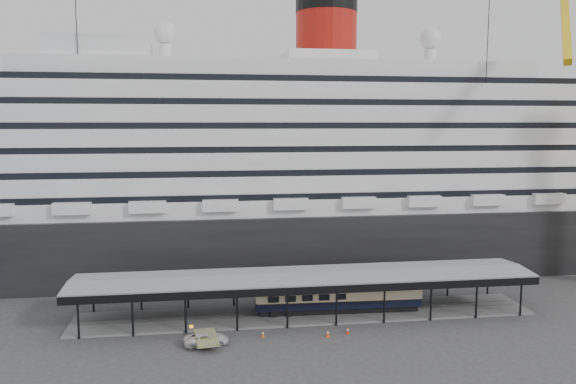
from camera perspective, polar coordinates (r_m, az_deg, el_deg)
ground at (r=66.27m, az=2.60°, el=-13.78°), size 200.00×200.00×0.00m
cruise_ship at (r=93.72m, az=-0.98°, el=3.87°), size 130.00×30.00×43.90m
platform_canopy at (r=70.14m, az=1.83°, el=-10.54°), size 56.00×9.18×5.30m
port_truck at (r=62.33m, az=-8.31°, el=-14.58°), size 4.94×2.67×1.32m
pullman_carriage at (r=70.90m, az=5.13°, el=-10.27°), size 20.70×3.42×20.24m
traffic_cone_left at (r=64.05m, az=-2.56°, el=-14.20°), size 0.45×0.45×0.71m
traffic_cone_mid at (r=64.13m, az=4.06°, el=-14.13°), size 0.53×0.53×0.80m
traffic_cone_right at (r=65.22m, az=6.08°, el=-13.80°), size 0.41×0.41×0.77m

